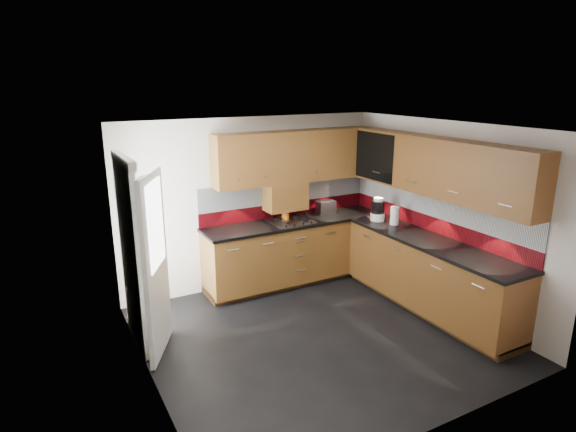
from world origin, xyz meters
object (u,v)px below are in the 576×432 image
gas_hob (291,221)px  utensil_pot (285,214)px  food_processor (378,210)px  toaster (326,207)px

gas_hob → utensil_pot: (-0.02, 0.13, 0.07)m
utensil_pot → food_processor: utensil_pot is taller
food_processor → utensil_pot: bearing=149.5°
utensil_pot → toaster: size_ratio=1.38×
toaster → food_processor: size_ratio=0.83×
gas_hob → toaster: toaster is taller
gas_hob → food_processor: size_ratio=1.75×
gas_hob → food_processor: food_processor is taller
utensil_pot → food_processor: bearing=-30.5°
gas_hob → toaster: (0.69, 0.15, 0.08)m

